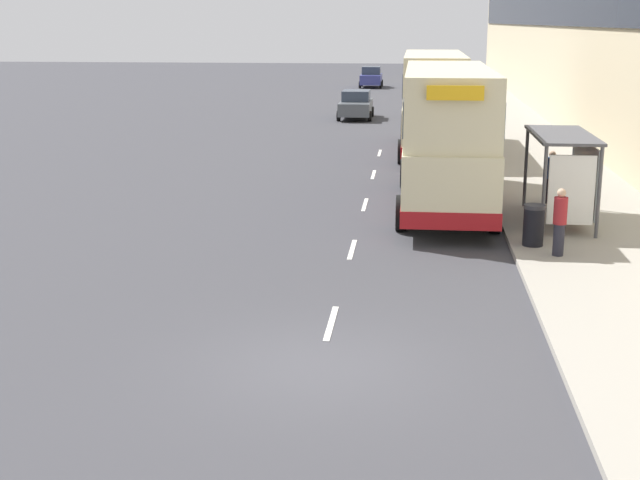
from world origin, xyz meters
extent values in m
plane|color=#38383D|center=(0.00, 0.00, 0.00)|extent=(220.00, 220.00, 0.00)
cube|color=gray|center=(6.50, 38.50, 0.07)|extent=(5.00, 93.00, 0.14)
cube|color=black|center=(8.96, 38.50, 6.76)|extent=(0.12, 89.28, 2.71)
cube|color=silver|center=(0.00, 2.20, 0.01)|extent=(0.12, 2.00, 0.01)
cube|color=silver|center=(0.00, 7.92, 0.01)|extent=(0.12, 2.00, 0.01)
cube|color=silver|center=(0.00, 13.63, 0.01)|extent=(0.12, 2.00, 0.01)
cube|color=silver|center=(0.00, 19.34, 0.01)|extent=(0.12, 2.00, 0.01)
cube|color=silver|center=(0.00, 25.06, 0.01)|extent=(0.12, 2.00, 0.01)
cube|color=#4C4C51|center=(5.60, 11.29, 2.58)|extent=(1.60, 4.20, 0.08)
cylinder|color=#4C4C51|center=(4.90, 9.29, 1.34)|extent=(0.10, 0.10, 2.40)
cylinder|color=#4C4C51|center=(4.90, 13.29, 1.34)|extent=(0.10, 0.10, 2.40)
cylinder|color=#4C4C51|center=(6.30, 9.29, 1.34)|extent=(0.10, 0.10, 2.40)
cylinder|color=#4C4C51|center=(6.30, 13.29, 1.34)|extent=(0.10, 0.10, 2.40)
cube|color=#99A8B2|center=(6.27, 11.29, 1.46)|extent=(0.04, 3.68, 1.92)
cube|color=white|center=(5.60, 9.35, 1.39)|extent=(1.19, 0.10, 1.82)
cube|color=maroon|center=(5.85, 11.29, 0.59)|extent=(0.36, 2.80, 0.08)
cube|color=beige|center=(2.48, 13.35, 1.43)|extent=(2.55, 10.22, 1.85)
cube|color=beige|center=(2.48, 13.35, 3.33)|extent=(2.50, 9.92, 1.95)
cube|color=maroon|center=(2.48, 13.35, 0.72)|extent=(2.58, 10.27, 0.45)
cube|color=#2D3847|center=(2.48, 13.35, 1.79)|extent=(2.58, 9.61, 0.81)
cube|color=#2D3847|center=(2.48, 13.35, 3.23)|extent=(2.55, 9.61, 0.94)
cube|color=yellow|center=(2.48, 8.26, 3.95)|extent=(1.40, 0.08, 0.36)
cylinder|color=black|center=(1.20, 16.83, 0.50)|extent=(0.30, 1.00, 1.00)
cylinder|color=black|center=(3.75, 16.83, 0.50)|extent=(0.30, 1.00, 1.00)
cylinder|color=black|center=(1.20, 10.18, 0.50)|extent=(0.30, 1.00, 1.00)
cylinder|color=black|center=(3.75, 10.18, 0.50)|extent=(0.30, 1.00, 1.00)
cube|color=beige|center=(2.28, 25.47, 1.43)|extent=(2.55, 10.80, 1.85)
cube|color=beige|center=(2.28, 25.47, 3.33)|extent=(2.50, 10.48, 1.95)
cube|color=maroon|center=(2.28, 25.47, 0.72)|extent=(2.58, 10.85, 0.45)
cube|color=#2D3847|center=(2.28, 25.47, 1.79)|extent=(2.58, 10.15, 0.81)
cube|color=#2D3847|center=(2.28, 25.47, 3.23)|extent=(2.55, 10.15, 0.94)
cube|color=yellow|center=(2.28, 20.09, 3.95)|extent=(1.40, 0.08, 0.36)
cylinder|color=black|center=(1.00, 29.14, 0.50)|extent=(0.30, 1.00, 1.00)
cylinder|color=black|center=(3.55, 29.14, 0.50)|extent=(0.30, 1.00, 1.00)
cylinder|color=black|center=(1.00, 22.12, 0.50)|extent=(0.30, 1.00, 1.00)
cylinder|color=black|center=(3.55, 22.12, 0.50)|extent=(0.30, 1.00, 1.00)
cube|color=navy|center=(-2.38, 64.96, 0.71)|extent=(1.79, 4.04, 0.82)
cube|color=#2D3847|center=(-2.38, 65.16, 1.45)|extent=(1.57, 1.94, 0.67)
cylinder|color=black|center=(-1.49, 63.71, 0.30)|extent=(0.20, 0.60, 0.60)
cylinder|color=black|center=(-3.28, 63.71, 0.30)|extent=(0.20, 0.60, 0.60)
cylinder|color=black|center=(-1.49, 66.21, 0.30)|extent=(0.20, 0.60, 0.60)
cylinder|color=black|center=(-3.28, 66.21, 0.30)|extent=(0.20, 0.60, 0.60)
cube|color=silver|center=(2.01, 67.53, 0.71)|extent=(1.77, 4.12, 0.82)
cube|color=#2D3847|center=(2.01, 67.32, 1.45)|extent=(1.56, 1.98, 0.67)
cylinder|color=black|center=(1.12, 68.81, 0.30)|extent=(0.20, 0.60, 0.60)
cylinder|color=black|center=(2.89, 68.81, 0.30)|extent=(0.20, 0.60, 0.60)
cylinder|color=black|center=(1.12, 66.25, 0.30)|extent=(0.20, 0.60, 0.60)
cylinder|color=black|center=(2.89, 66.25, 0.30)|extent=(0.20, 0.60, 0.60)
cube|color=#4C5156|center=(-2.00, 39.10, 0.67)|extent=(1.81, 4.45, 0.75)
cube|color=#2D3847|center=(-2.00, 39.33, 1.35)|extent=(1.59, 2.13, 0.61)
cylinder|color=black|center=(-1.09, 37.72, 0.30)|extent=(0.20, 0.60, 0.60)
cylinder|color=black|center=(-2.90, 37.72, 0.30)|extent=(0.20, 0.60, 0.60)
cylinder|color=black|center=(-1.09, 40.48, 0.30)|extent=(0.20, 0.60, 0.60)
cylinder|color=black|center=(-2.90, 40.48, 0.30)|extent=(0.20, 0.60, 0.60)
cylinder|color=#23232D|center=(5.03, 7.35, 0.53)|extent=(0.27, 0.27, 0.78)
cylinder|color=maroon|center=(5.03, 7.35, 1.25)|extent=(0.33, 0.33, 0.65)
sphere|color=tan|center=(5.03, 7.35, 1.68)|extent=(0.21, 0.21, 0.21)
cylinder|color=#23232D|center=(5.75, 13.83, 0.53)|extent=(0.27, 0.27, 0.78)
cylinder|color=navy|center=(5.75, 13.83, 1.25)|extent=(0.33, 0.33, 0.65)
sphere|color=tan|center=(5.75, 13.83, 1.68)|extent=(0.21, 0.21, 0.21)
cylinder|color=black|center=(4.55, 8.30, 0.61)|extent=(0.52, 0.52, 0.95)
cylinder|color=#2D2D33|center=(4.55, 8.30, 1.14)|extent=(0.55, 0.55, 0.10)
camera|label=1|loc=(1.50, -14.00, 5.67)|focal=50.00mm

